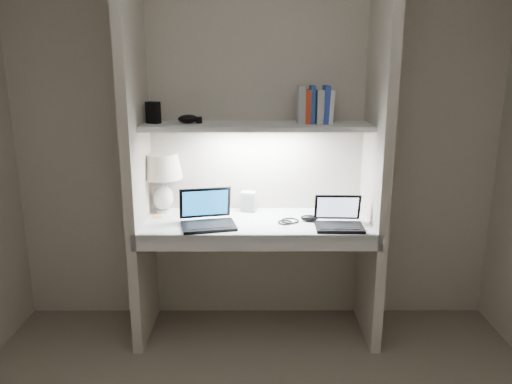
{
  "coord_description": "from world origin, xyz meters",
  "views": [
    {
      "loc": [
        -0.01,
        -1.76,
        1.73
      ],
      "look_at": [
        -0.01,
        1.05,
        1.0
      ],
      "focal_mm": 35.0,
      "sensor_mm": 36.0,
      "label": 1
    }
  ],
  "objects_px": {
    "laptop_main": "(207,217)",
    "speaker": "(248,202)",
    "table_lamp": "(162,173)",
    "book_row": "(315,105)",
    "laptop_netbook": "(339,220)"
  },
  "relations": [
    {
      "from": "laptop_main",
      "to": "speaker",
      "type": "height_order",
      "value": "laptop_main"
    },
    {
      "from": "laptop_main",
      "to": "speaker",
      "type": "relative_size",
      "value": 2.77
    },
    {
      "from": "table_lamp",
      "to": "book_row",
      "type": "distance_m",
      "value": 1.07
    },
    {
      "from": "table_lamp",
      "to": "speaker",
      "type": "bearing_deg",
      "value": 1.68
    },
    {
      "from": "speaker",
      "to": "table_lamp",
      "type": "bearing_deg",
      "value": -165.3
    },
    {
      "from": "table_lamp",
      "to": "speaker",
      "type": "xyz_separation_m",
      "value": [
        0.56,
        0.02,
        -0.2
      ]
    },
    {
      "from": "laptop_main",
      "to": "laptop_netbook",
      "type": "relative_size",
      "value": 1.29
    },
    {
      "from": "laptop_main",
      "to": "book_row",
      "type": "relative_size",
      "value": 1.61
    },
    {
      "from": "table_lamp",
      "to": "laptop_netbook",
      "type": "distance_m",
      "value": 1.17
    },
    {
      "from": "table_lamp",
      "to": "laptop_netbook",
      "type": "xyz_separation_m",
      "value": [
        1.11,
        -0.3,
        -0.22
      ]
    },
    {
      "from": "laptop_netbook",
      "to": "speaker",
      "type": "height_order",
      "value": "laptop_netbook"
    },
    {
      "from": "table_lamp",
      "to": "laptop_netbook",
      "type": "bearing_deg",
      "value": -15.23
    },
    {
      "from": "laptop_main",
      "to": "speaker",
      "type": "bearing_deg",
      "value": 36.09
    },
    {
      "from": "laptop_netbook",
      "to": "speaker",
      "type": "xyz_separation_m",
      "value": [
        -0.55,
        0.32,
        0.03
      ]
    },
    {
      "from": "laptop_netbook",
      "to": "book_row",
      "type": "bearing_deg",
      "value": 120.05
    }
  ]
}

